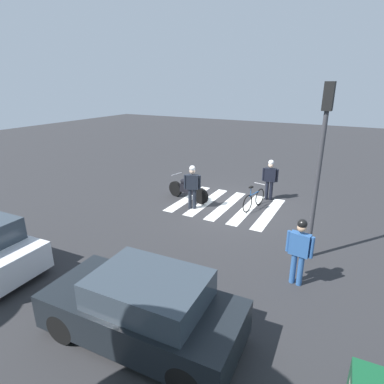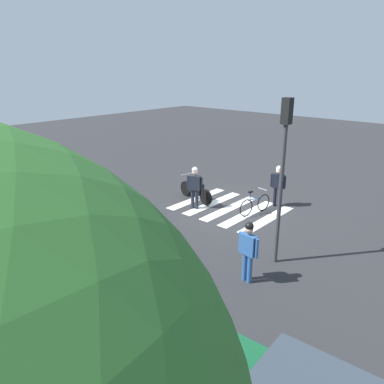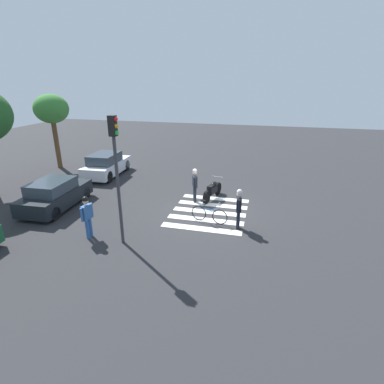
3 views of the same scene
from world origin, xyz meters
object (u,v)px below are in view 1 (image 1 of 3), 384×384
police_motorcycle (188,189)px  officer_by_motorcycle (270,177)px  leaning_bicycle (254,199)px  traffic_light_pole (322,148)px  officer_on_foot (192,184)px  car_black_suv (144,308)px  pedestrian_bystander (299,248)px

police_motorcycle → officer_by_motorcycle: size_ratio=1.21×
leaning_bicycle → officer_by_motorcycle: (-0.25, -1.31, 0.64)m
traffic_light_pole → officer_on_foot: bearing=-19.8°
police_motorcycle → officer_by_motorcycle: (-3.08, -1.69, 0.55)m
leaning_bicycle → car_black_suv: size_ratio=0.42×
leaning_bicycle → car_black_suv: bearing=91.8°
car_black_suv → traffic_light_pole: (-2.34, -4.77, 2.54)m
officer_on_foot → traffic_light_pole: 5.51m
officer_by_motorcycle → traffic_light_pole: 5.29m
police_motorcycle → leaning_bicycle: 2.85m
leaning_bicycle → car_black_suv: car_black_suv is taller
officer_by_motorcycle → officer_on_foot: bearing=45.8°
leaning_bicycle → pedestrian_bystander: (-2.54, 4.40, 0.64)m
officer_by_motorcycle → car_black_suv: 8.99m
officer_on_foot → officer_by_motorcycle: officer_on_foot is taller
police_motorcycle → car_black_suv: car_black_suv is taller
officer_on_foot → car_black_suv: officer_on_foot is taller
officer_on_foot → car_black_suv: (-2.42, 6.49, -0.35)m
police_motorcycle → leaning_bicycle: police_motorcycle is taller
pedestrian_bystander → leaning_bicycle: bearing=-60.1°
officer_by_motorcycle → traffic_light_pole: traffic_light_pole is taller
car_black_suv → traffic_light_pole: 5.89m
leaning_bicycle → officer_on_foot: size_ratio=0.94×
leaning_bicycle → traffic_light_pole: bearing=131.7°
officer_by_motorcycle → leaning_bicycle: bearing=79.1°
pedestrian_bystander → officer_by_motorcycle: bearing=-68.2°
officer_on_foot → officer_by_motorcycle: (-2.43, -2.49, -0.02)m
pedestrian_bystander → officer_on_foot: bearing=-34.3°
leaning_bicycle → pedestrian_bystander: pedestrian_bystander is taller
police_motorcycle → car_black_suv: 7.92m
officer_by_motorcycle → pedestrian_bystander: (-2.28, 5.71, 0.00)m
officer_on_foot → pedestrian_bystander: bearing=145.7°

